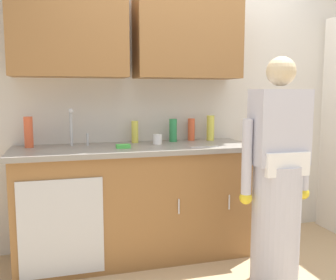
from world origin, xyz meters
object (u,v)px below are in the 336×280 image
at_px(person_at_sink, 277,190).
at_px(cup_by_sink, 157,139).
at_px(sponge, 123,146).
at_px(bottle_soap, 210,128).
at_px(bottle_cleaner_spray, 191,130).
at_px(bottle_water_tall, 29,132).
at_px(knife_on_counter, 205,147).
at_px(sink, 77,150).
at_px(bottle_dish_liquid, 173,130).
at_px(bottle_water_short, 135,132).

relative_size(person_at_sink, cup_by_sink, 19.44).
bearing_deg(person_at_sink, sponge, 146.20).
relative_size(bottle_soap, cup_by_sink, 2.75).
height_order(bottle_cleaner_spray, bottle_water_tall, bottle_water_tall).
distance_m(cup_by_sink, knife_on_counter, 0.43).
xyz_separation_m(person_at_sink, sponge, (-0.98, 0.66, 0.26)).
relative_size(bottle_soap, sponge, 2.08).
xyz_separation_m(bottle_cleaner_spray, bottle_water_tall, (-1.40, -0.08, 0.02)).
bearing_deg(sink, knife_on_counter, -12.61).
bearing_deg(bottle_cleaner_spray, person_at_sink, -72.67).
bearing_deg(bottle_dish_liquid, sink, -167.85).
xyz_separation_m(sink, sponge, (0.35, -0.10, 0.03)).
xyz_separation_m(bottle_soap, bottle_cleaner_spray, (-0.17, 0.04, -0.01)).
xyz_separation_m(sink, bottle_water_tall, (-0.37, 0.14, 0.14)).
height_order(bottle_soap, bottle_water_tall, bottle_water_tall).
bearing_deg(bottle_water_tall, sponge, -18.18).
xyz_separation_m(person_at_sink, bottle_soap, (-0.13, 0.93, 0.36)).
height_order(sink, bottle_soap, sink).
height_order(sink, bottle_water_tall, sink).
bearing_deg(bottle_water_tall, bottle_soap, 1.45).
xyz_separation_m(sink, bottle_soap, (1.20, 0.18, 0.13)).
height_order(sink, person_at_sink, person_at_sink).
relative_size(person_at_sink, sponge, 14.73).
xyz_separation_m(sink, bottle_water_short, (0.50, 0.19, 0.11)).
height_order(cup_by_sink, sponge, cup_by_sink).
distance_m(bottle_soap, bottle_cleaner_spray, 0.18).
distance_m(sink, cup_by_sink, 0.67).
bearing_deg(bottle_soap, bottle_water_tall, -178.55).
xyz_separation_m(bottle_dish_liquid, knife_on_counter, (0.15, -0.40, -0.10)).
xyz_separation_m(sink, knife_on_counter, (0.99, -0.22, 0.02)).
bearing_deg(bottle_water_short, sponge, -117.25).
xyz_separation_m(bottle_water_tall, bottle_dish_liquid, (1.22, 0.04, -0.02)).
relative_size(bottle_dish_liquid, sponge, 1.86).
relative_size(sink, knife_on_counter, 2.08).
bearing_deg(knife_on_counter, sponge, -14.77).
distance_m(sink, bottle_water_short, 0.55).
xyz_separation_m(bottle_soap, sponge, (-0.85, -0.28, -0.10)).
relative_size(bottle_water_short, sponge, 1.75).
distance_m(person_at_sink, bottle_dish_liquid, 1.11).
height_order(sink, sponge, sink).
xyz_separation_m(bottle_water_short, bottle_dish_liquid, (0.35, -0.01, 0.01)).
bearing_deg(bottle_dish_liquid, knife_on_counter, -70.18).
bearing_deg(cup_by_sink, bottle_soap, 12.76).
bearing_deg(bottle_soap, cup_by_sink, -167.24).
bearing_deg(sink, bottle_dish_liquid, 12.15).
xyz_separation_m(person_at_sink, bottle_water_tall, (-1.70, 0.89, 0.37)).
bearing_deg(bottle_cleaner_spray, cup_by_sink, -156.52).
xyz_separation_m(bottle_water_short, cup_by_sink, (0.17, -0.14, -0.05)).
height_order(bottle_water_short, cup_by_sink, bottle_water_short).
distance_m(cup_by_sink, sponge, 0.35).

